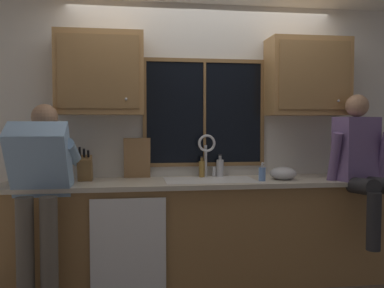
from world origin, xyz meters
The scene contains 22 objects.
back_wall centered at (0.00, 0.06, 1.27)m, with size 5.87×0.12×2.55m, color silver.
window_glass centered at (0.02, -0.01, 1.52)m, with size 1.10×0.02×0.95m, color black.
window_frame_top centered at (0.02, -0.02, 2.02)m, with size 1.17×0.02×0.04m, color brown.
window_frame_bottom centered at (0.02, -0.02, 1.03)m, with size 1.17×0.02×0.04m, color brown.
window_frame_left centered at (-0.55, -0.02, 1.52)m, with size 0.04×0.02×0.95m, color brown.
window_frame_right centered at (0.59, -0.02, 1.52)m, with size 0.04×0.02×0.95m, color brown.
window_mullion_center centered at (0.02, -0.02, 1.52)m, with size 0.02×0.02×0.95m, color brown.
lower_cabinet_run centered at (0.00, -0.29, 0.44)m, with size 3.47×0.58×0.88m, color olive.
countertop centered at (0.00, -0.31, 0.90)m, with size 3.53×0.62×0.04m, color beige.
dishwasher_front centered at (-0.70, -0.61, 0.46)m, with size 0.60×0.02×0.74m, color white.
upper_cabinet_left centered at (-0.94, -0.17, 1.86)m, with size 0.75×0.36×0.72m.
upper_cabinet_right centered at (0.98, -0.17, 1.86)m, with size 0.75×0.36×0.72m.
sink centered at (0.02, -0.30, 0.82)m, with size 0.80×0.46×0.21m.
faucet centered at (0.03, -0.12, 1.17)m, with size 0.18×0.09×0.40m.
person_standing centered at (-1.36, -0.63, 0.97)m, with size 0.53×0.68×1.58m.
person_sitting_on_counter centered at (1.31, -0.57, 1.10)m, with size 0.54×0.65×1.26m.
knife_block centered at (-1.07, -0.22, 1.03)m, with size 0.12×0.18×0.32m.
cutting_board centered at (-0.62, -0.09, 1.10)m, with size 0.24×0.02×0.38m, color #997047.
mixing_bowl centered at (0.68, -0.35, 0.97)m, with size 0.24×0.24×0.12m, color #B7B7BC.
soap_dispenser centered at (0.46, -0.42, 0.98)m, with size 0.06×0.07×0.16m.
bottle_green_glass centered at (-0.02, -0.10, 1.00)m, with size 0.05×0.05×0.20m.
bottle_tall_clear centered at (0.16, -0.08, 1.01)m, with size 0.07×0.07×0.21m.
Camera 1 is at (-0.65, -3.91, 1.42)m, focal length 38.79 mm.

